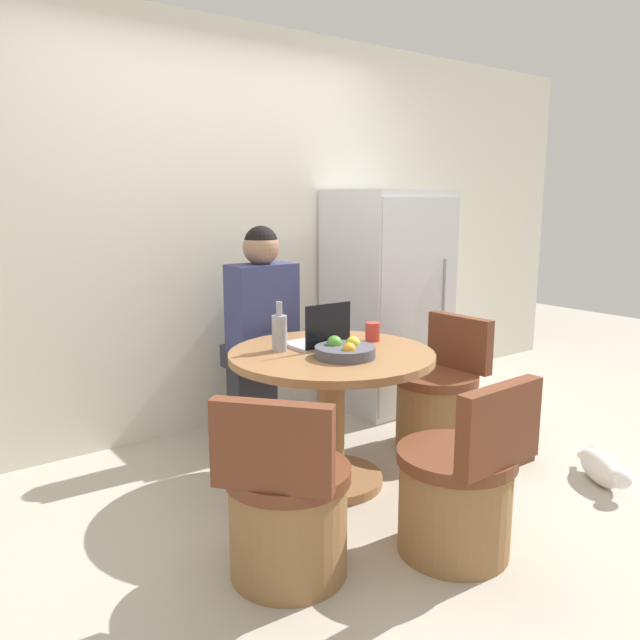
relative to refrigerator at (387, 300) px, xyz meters
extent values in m
plane|color=#B2A899|center=(-1.17, -1.08, -0.78)|extent=(12.00, 12.00, 0.00)
cube|color=silver|center=(-1.17, 0.38, 0.52)|extent=(7.00, 0.06, 2.60)
cube|color=silver|center=(0.00, 0.01, 0.00)|extent=(0.75, 0.65, 1.56)
cube|color=silver|center=(0.00, -0.33, 0.00)|extent=(0.72, 0.01, 1.46)
cylinder|color=gray|center=(0.22, -0.34, 0.08)|extent=(0.02, 0.02, 0.47)
cylinder|color=olive|center=(-1.14, -0.82, -0.75)|extent=(0.55, 0.55, 0.05)
cylinder|color=olive|center=(-1.14, -0.82, -0.41)|extent=(0.14, 0.14, 0.64)
cylinder|color=olive|center=(-1.14, -0.82, -0.07)|extent=(1.06, 1.06, 0.04)
cylinder|color=olive|center=(-0.31, -0.79, -0.58)|extent=(0.48, 0.48, 0.40)
cylinder|color=brown|center=(-0.31, -0.79, -0.35)|extent=(0.51, 0.51, 0.06)
cube|color=brown|center=(-0.11, -0.78, -0.15)|extent=(0.09, 0.46, 0.33)
cylinder|color=olive|center=(-1.77, -1.36, -0.58)|extent=(0.48, 0.48, 0.40)
cylinder|color=brown|center=(-1.77, -1.36, -0.35)|extent=(0.51, 0.51, 0.06)
cube|color=brown|center=(-1.92, -1.49, -0.15)|extent=(0.35, 0.39, 0.33)
cylinder|color=olive|center=(-1.11, -1.65, -0.58)|extent=(0.48, 0.48, 0.40)
cylinder|color=brown|center=(-1.11, -1.65, -0.35)|extent=(0.51, 0.51, 0.06)
cube|color=brown|center=(-1.10, -1.85, -0.15)|extent=(0.46, 0.09, 0.33)
cube|color=#2D2D38|center=(-1.12, 0.03, -0.55)|extent=(0.28, 0.16, 0.46)
cube|color=#2D2D38|center=(-1.12, -0.03, -0.25)|extent=(0.32, 0.36, 0.14)
cube|color=navy|center=(-1.12, -0.11, 0.08)|extent=(0.40, 0.22, 0.52)
sphere|color=#936B51|center=(-1.12, -0.11, 0.44)|extent=(0.22, 0.22, 0.22)
sphere|color=black|center=(-1.12, -0.11, 0.47)|extent=(0.20, 0.20, 0.20)
cube|color=#B7B7BC|center=(-1.13, -0.66, -0.04)|extent=(0.28, 0.24, 0.02)
cube|color=black|center=(-1.13, -0.78, 0.08)|extent=(0.28, 0.01, 0.23)
cylinder|color=#4C4C56|center=(-1.16, -0.95, -0.02)|extent=(0.30, 0.30, 0.05)
sphere|color=gold|center=(-1.09, -0.94, 0.01)|extent=(0.07, 0.07, 0.07)
sphere|color=#4C9333|center=(-1.17, -0.89, 0.01)|extent=(0.08, 0.08, 0.08)
sphere|color=orange|center=(-1.18, -1.02, 0.01)|extent=(0.06, 0.06, 0.06)
cylinder|color=#B2332D|center=(-0.81, -0.76, 0.00)|extent=(0.08, 0.08, 0.10)
cylinder|color=#9999A3|center=(-1.34, -0.65, 0.04)|extent=(0.08, 0.08, 0.19)
cylinder|color=#9999A3|center=(-1.34, -0.65, 0.17)|extent=(0.03, 0.03, 0.07)
ellipsoid|color=white|center=(0.03, -1.67, -0.69)|extent=(0.31, 0.38, 0.17)
sphere|color=white|center=(-0.08, -1.84, -0.66)|extent=(0.10, 0.10, 0.10)
cylinder|color=white|center=(0.12, -1.53, -0.68)|extent=(0.11, 0.15, 0.12)
cube|color=brown|center=(-0.16, -1.23, -0.65)|extent=(0.30, 0.14, 0.26)
camera|label=1|loc=(-3.04, -3.29, 0.72)|focal=35.00mm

